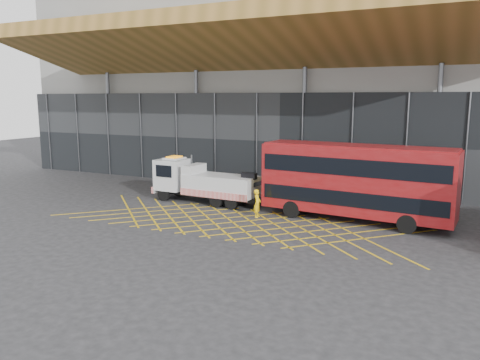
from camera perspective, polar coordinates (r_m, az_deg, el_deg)
The scene contains 6 objects.
ground_plane at distance 30.51m, azimuth -6.33°, elevation -4.47°, with size 120.00×120.00×0.00m, color #242426.
road_markings at distance 29.01m, azimuth -0.91°, elevation -5.16°, with size 23.16×7.16×0.01m.
construction_building at distance 45.63m, azimuth 8.00°, elevation 11.64°, with size 55.00×23.97×18.00m.
recovery_truck at distance 34.28m, azimuth -4.67°, elevation -0.21°, with size 9.57×2.71×3.33m.
bus_towed at distance 29.60m, azimuth 13.90°, elevation 0.08°, with size 11.88×3.75×4.76m.
worker at distance 30.03m, azimuth 2.11°, elevation -2.87°, with size 0.66×0.43×1.81m, color yellow.
Camera 1 is at (15.54, -25.13, 7.58)m, focal length 35.00 mm.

